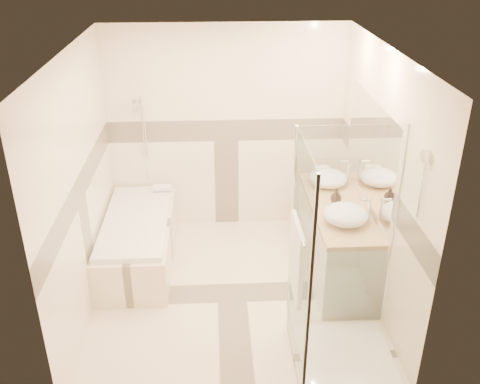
{
  "coord_description": "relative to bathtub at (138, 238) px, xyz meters",
  "views": [
    {
      "loc": [
        -0.16,
        -4.52,
        3.43
      ],
      "look_at": [
        0.1,
        0.25,
        1.05
      ],
      "focal_mm": 40.0,
      "sensor_mm": 36.0,
      "label": 1
    }
  ],
  "objects": [
    {
      "name": "shower_enclosure",
      "position": [
        1.86,
        -1.62,
        0.2
      ],
      "size": [
        0.96,
        0.93,
        2.04
      ],
      "color": "#F6E0C5",
      "rests_on": "ground"
    },
    {
      "name": "amenity_bottle_a",
      "position": [
        2.13,
        -0.32,
        0.62
      ],
      "size": [
        0.08,
        0.09,
        0.15
      ],
      "primitive_type": "imported",
      "rotation": [
        0.0,
        0.0,
        0.3
      ],
      "color": "black",
      "rests_on": "vanity"
    },
    {
      "name": "folded_towels",
      "position": [
        2.13,
        0.33,
        0.59
      ],
      "size": [
        0.23,
        0.31,
        0.09
      ],
      "primitive_type": "cube",
      "rotation": [
        0.0,
        0.0,
        0.21
      ],
      "color": "white",
      "rests_on": "vanity"
    },
    {
      "name": "vessel_sink_far",
      "position": [
        2.13,
        -0.72,
        0.63
      ],
      "size": [
        0.44,
        0.44,
        0.18
      ],
      "primitive_type": "ellipsoid",
      "color": "white",
      "rests_on": "vanity"
    },
    {
      "name": "vanity",
      "position": [
        2.15,
        -0.35,
        0.12
      ],
      "size": [
        0.58,
        1.62,
        0.85
      ],
      "color": "white",
      "rests_on": "ground"
    },
    {
      "name": "bathtub",
      "position": [
        0.0,
        0.0,
        0.0
      ],
      "size": [
        0.75,
        1.7,
        0.56
      ],
      "color": "#F6E0C5",
      "rests_on": "ground"
    },
    {
      "name": "amenity_bottle_b",
      "position": [
        2.13,
        -0.29,
        0.62
      ],
      "size": [
        0.15,
        0.15,
        0.15
      ],
      "primitive_type": "imported",
      "rotation": [
        0.0,
        0.0,
        0.31
      ],
      "color": "black",
      "rests_on": "vanity"
    },
    {
      "name": "faucet_near",
      "position": [
        2.34,
        0.12,
        0.72
      ],
      "size": [
        0.12,
        0.03,
        0.3
      ],
      "color": "silver",
      "rests_on": "vanity"
    },
    {
      "name": "rolled_towel",
      "position": [
        0.24,
        0.65,
        0.3
      ],
      "size": [
        0.21,
        0.1,
        0.1
      ],
      "primitive_type": "cylinder",
      "rotation": [
        0.0,
        1.57,
        0.0
      ],
      "color": "white",
      "rests_on": "bathtub"
    },
    {
      "name": "vessel_sink_near",
      "position": [
        2.13,
        0.12,
        0.63
      ],
      "size": [
        0.43,
        0.43,
        0.17
      ],
      "primitive_type": "ellipsoid",
      "color": "white",
      "rests_on": "vanity"
    },
    {
      "name": "faucet_far",
      "position": [
        2.35,
        -0.72,
        0.69
      ],
      "size": [
        0.11,
        0.03,
        0.26
      ],
      "color": "silver",
      "rests_on": "vanity"
    },
    {
      "name": "room",
      "position": [
        1.08,
        -0.64,
        0.95
      ],
      "size": [
        2.82,
        3.02,
        2.52
      ],
      "color": "beige",
      "rests_on": "ground"
    }
  ]
}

